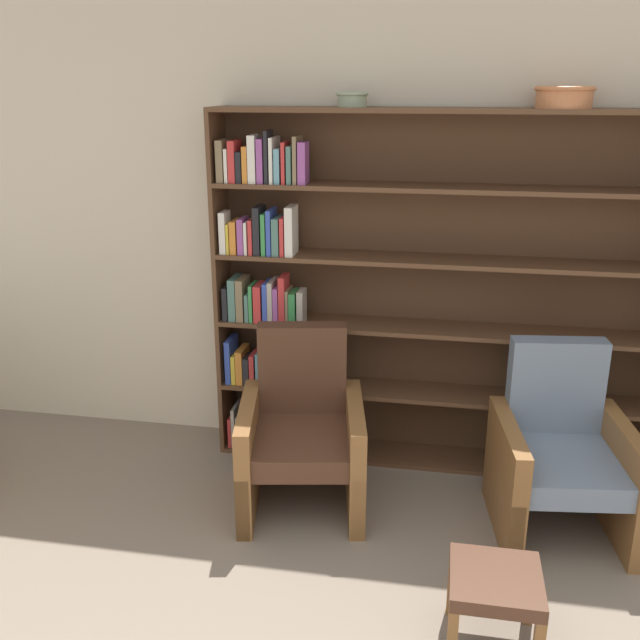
# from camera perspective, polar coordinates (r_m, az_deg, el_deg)

# --- Properties ---
(wall_back) EXTENTS (12.00, 0.06, 2.75)m
(wall_back) POSITION_cam_1_polar(r_m,az_deg,el_deg) (4.15, 7.63, 7.35)
(wall_back) COLOR beige
(wall_back) RESTS_ON ground
(bookshelf) EXTENTS (2.54, 0.30, 2.04)m
(bookshelf) POSITION_cam_1_polar(r_m,az_deg,el_deg) (4.08, 6.04, 2.01)
(bookshelf) COLOR brown
(bookshelf) RESTS_ON ground
(bowl_sage) EXTENTS (0.17, 0.17, 0.08)m
(bowl_sage) POSITION_cam_1_polar(r_m,az_deg,el_deg) (3.92, 2.59, 17.30)
(bowl_sage) COLOR gray
(bowl_sage) RESTS_ON bookshelf
(bowl_copper) EXTENTS (0.30, 0.30, 0.11)m
(bowl_copper) POSITION_cam_1_polar(r_m,az_deg,el_deg) (3.92, 18.96, 16.61)
(bowl_copper) COLOR #C67547
(bowl_copper) RESTS_ON bookshelf
(armchair_leather) EXTENTS (0.75, 0.78, 0.93)m
(armchair_leather) POSITION_cam_1_polar(r_m,az_deg,el_deg) (3.84, -1.46, -9.06)
(armchair_leather) COLOR brown
(armchair_leather) RESTS_ON ground
(armchair_cushioned) EXTENTS (0.72, 0.76, 0.93)m
(armchair_cushioned) POSITION_cam_1_polar(r_m,az_deg,el_deg) (3.83, 18.70, -10.23)
(armchair_cushioned) COLOR brown
(armchair_cushioned) RESTS_ON ground
(footstool) EXTENTS (0.36, 0.36, 0.34)m
(footstool) POSITION_cam_1_polar(r_m,az_deg,el_deg) (3.07, 13.84, -20.09)
(footstool) COLOR brown
(footstool) RESTS_ON ground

